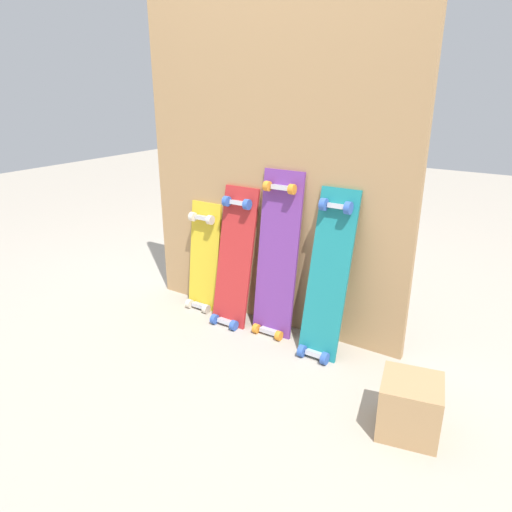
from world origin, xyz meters
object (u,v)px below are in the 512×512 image
skateboard_teal (327,281)px  skateboard_yellow (203,262)px  skateboard_red (234,263)px  wooden_crate (410,406)px  skateboard_purple (277,261)px

skateboard_teal → skateboard_yellow: bearing=175.9°
skateboard_red → skateboard_teal: (0.59, -0.02, 0.03)m
skateboard_yellow → wooden_crate: skateboard_yellow is taller
wooden_crate → skateboard_yellow: bearing=162.7°
skateboard_yellow → skateboard_teal: size_ratio=0.80×
skateboard_purple → skateboard_teal: 0.33m
skateboard_red → skateboard_teal: 0.59m
skateboard_purple → wooden_crate: size_ratio=4.18×
skateboard_red → skateboard_purple: (0.27, 0.03, 0.06)m
skateboard_red → skateboard_yellow: bearing=170.7°
skateboard_teal → wooden_crate: 0.73m
skateboard_teal → wooden_crate: bearing=-34.4°
skateboard_purple → skateboard_teal: skateboard_purple is taller
skateboard_yellow → skateboard_purple: (0.53, -0.02, 0.12)m
skateboard_purple → wooden_crate: skateboard_purple is taller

